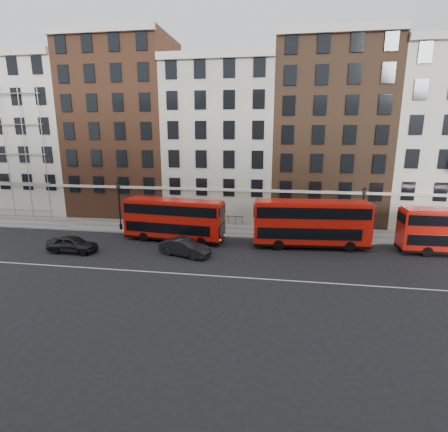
% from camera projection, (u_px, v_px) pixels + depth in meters
% --- Properties ---
extents(ground, '(120.00, 120.00, 0.00)m').
position_uv_depth(ground, '(187.00, 264.00, 28.79)').
color(ground, black).
rests_on(ground, ground).
extents(pavement, '(80.00, 5.00, 0.15)m').
position_uv_depth(pavement, '(211.00, 229.00, 38.86)').
color(pavement, slate).
rests_on(pavement, ground).
extents(kerb, '(80.00, 0.30, 0.16)m').
position_uv_depth(kerb, '(207.00, 236.00, 36.46)').
color(kerb, gray).
rests_on(kerb, ground).
extents(road_centre_line, '(70.00, 0.12, 0.01)m').
position_uv_depth(road_centre_line, '(180.00, 274.00, 26.87)').
color(road_centre_line, white).
rests_on(road_centre_line, ground).
extents(building_terrace, '(64.00, 11.95, 22.00)m').
position_uv_depth(building_terrace, '(220.00, 135.00, 43.61)').
color(building_terrace, beige).
rests_on(building_terrace, ground).
extents(bus_b, '(10.15, 3.40, 4.18)m').
position_uv_depth(bus_b, '(174.00, 219.00, 34.59)').
color(bus_b, red).
rests_on(bus_b, ground).
extents(bus_c, '(10.78, 3.40, 4.46)m').
position_uv_depth(bus_c, '(310.00, 223.00, 32.53)').
color(bus_c, red).
rests_on(bus_c, ground).
extents(car_rear, '(4.55, 1.92, 1.53)m').
position_uv_depth(car_rear, '(72.00, 244.00, 31.55)').
color(car_rear, black).
rests_on(car_rear, ground).
extents(car_front, '(4.86, 2.93, 1.51)m').
position_uv_depth(car_front, '(185.00, 247.00, 30.69)').
color(car_front, black).
rests_on(car_front, ground).
extents(lamp_post_left, '(0.44, 0.44, 5.33)m').
position_uv_depth(lamp_post_left, '(119.00, 203.00, 37.96)').
color(lamp_post_left, black).
rests_on(lamp_post_left, pavement).
extents(lamp_post_right, '(0.44, 0.44, 5.33)m').
position_uv_depth(lamp_post_right, '(362.00, 211.00, 34.06)').
color(lamp_post_right, black).
rests_on(lamp_post_right, pavement).
extents(iron_railings, '(6.60, 0.06, 1.00)m').
position_uv_depth(iron_railings, '(215.00, 220.00, 40.84)').
color(iron_railings, black).
rests_on(iron_railings, pavement).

